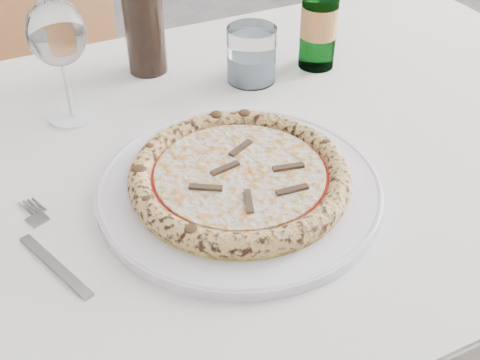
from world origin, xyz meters
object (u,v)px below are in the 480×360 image
Objects in this scene: dining_table at (209,204)px; wine_glass at (57,35)px; chair_far at (73,65)px; beer_bottle at (320,13)px; wine_bottle at (142,6)px; plate at (240,187)px; tumbler at (251,58)px; pizza at (240,176)px.

wine_glass reaches higher than dining_table.
dining_table is 7.63× the size of wine_glass.
beer_bottle is at bearing -65.86° from chair_far.
chair_far is 3.56× the size of wine_bottle.
dining_table is 0.79m from chair_far.
beer_bottle reaches higher than dining_table.
tumbler reaches higher than plate.
tumbler reaches higher than dining_table.
beer_bottle is at bearing -24.17° from wine_bottle.
beer_bottle is at bearing 41.78° from plate.
chair_far is at bearing 90.89° from dining_table.
pizza is at bearing -90.00° from dining_table.
wine_glass reaches higher than chair_far.
dining_table is 0.14m from plate.
chair_far is 0.77m from beer_bottle.
pizza is at bearing -63.08° from wine_glass.
chair_far is 0.70m from tumbler.
wine_glass is 0.31m from tumbler.
plate is 4.00× the size of tumbler.
wine_bottle reaches higher than pizza.
chair_far reaches higher than tumbler.
dining_table is at bearing 90.00° from pizza.
wine_glass is at bearing 176.11° from beer_bottle.
plate is 1.52× the size of beer_bottle.
tumbler is 0.34× the size of wine_bottle.
wine_bottle is at bearing 87.63° from plate.
beer_bottle is at bearing -3.89° from wine_glass.
pizza is 1.05× the size of wine_bottle.
tumbler is at bearing -38.26° from wine_bottle.
beer_bottle is (0.41, -0.03, -0.04)m from wine_glass.
chair_far reaches higher than plate.
tumbler is at bearing -75.35° from chair_far.
wine_glass is at bearing 128.77° from dining_table.
wine_bottle reaches higher than chair_far.
pizza reaches higher than plate.
wine_bottle is at bearing 86.72° from dining_table.
chair_far is at bearing 90.79° from plate.
tumbler is at bearing 176.45° from beer_bottle.
pizza is at bearing -92.37° from wine_bottle.
wine_bottle is (0.01, 0.36, 0.10)m from plate.
pizza is (0.01, -0.88, 0.25)m from chair_far.
wine_glass is (-0.14, 0.17, 0.23)m from dining_table.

